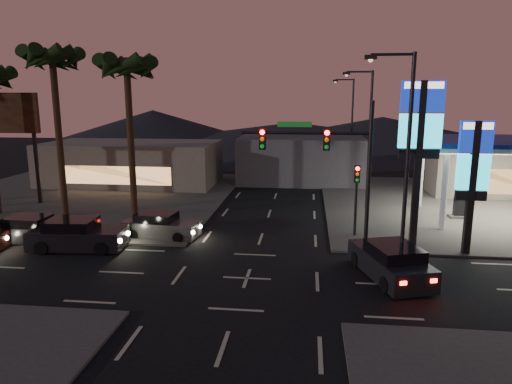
# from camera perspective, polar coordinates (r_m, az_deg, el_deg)

# --- Properties ---
(ground) EXTENTS (140.00, 140.00, 0.00)m
(ground) POSITION_cam_1_polar(r_m,az_deg,el_deg) (21.26, -1.14, -10.73)
(ground) COLOR black
(ground) RESTS_ON ground
(corner_lot_ne) EXTENTS (24.00, 24.00, 0.12)m
(corner_lot_ne) POSITION_cam_1_polar(r_m,az_deg,el_deg) (38.74, 26.55, -1.56)
(corner_lot_ne) COLOR #47443F
(corner_lot_ne) RESTS_ON ground
(corner_lot_nw) EXTENTS (24.00, 24.00, 0.12)m
(corner_lot_nw) POSITION_cam_1_polar(r_m,az_deg,el_deg) (40.88, -20.75, -0.44)
(corner_lot_nw) COLOR #47443F
(corner_lot_nw) RESTS_ON ground
(convenience_store) EXTENTS (10.00, 6.00, 4.00)m
(convenience_store) POSITION_cam_1_polar(r_m,az_deg,el_deg) (43.71, 27.06, 2.36)
(convenience_store) COLOR #726B5B
(convenience_store) RESTS_ON ground
(pylon_sign_tall) EXTENTS (2.20, 0.35, 9.00)m
(pylon_sign_tall) POSITION_cam_1_polar(r_m,az_deg,el_deg) (25.71, 19.84, 7.18)
(pylon_sign_tall) COLOR black
(pylon_sign_tall) RESTS_ON ground
(pylon_sign_short) EXTENTS (1.60, 0.35, 7.00)m
(pylon_sign_short) POSITION_cam_1_polar(r_m,az_deg,el_deg) (25.62, 25.52, 2.80)
(pylon_sign_short) COLOR black
(pylon_sign_short) RESTS_ON ground
(traffic_signal_mast) EXTENTS (6.10, 0.39, 8.00)m
(traffic_signal_mast) POSITION_cam_1_polar(r_m,az_deg,el_deg) (21.68, 9.42, 3.89)
(traffic_signal_mast) COLOR black
(traffic_signal_mast) RESTS_ON ground
(pedestal_signal) EXTENTS (0.32, 0.39, 4.30)m
(pedestal_signal) POSITION_cam_1_polar(r_m,az_deg,el_deg) (27.11, 12.45, 0.38)
(pedestal_signal) COLOR black
(pedestal_signal) RESTS_ON ground
(streetlight_near) EXTENTS (2.14, 0.25, 10.00)m
(streetlight_near) POSITION_cam_1_polar(r_m,az_deg,el_deg) (21.02, 17.92, 4.59)
(streetlight_near) COLOR black
(streetlight_near) RESTS_ON ground
(streetlight_mid) EXTENTS (2.14, 0.25, 10.00)m
(streetlight_mid) POSITION_cam_1_polar(r_m,az_deg,el_deg) (33.81, 13.68, 7.30)
(streetlight_mid) COLOR black
(streetlight_mid) RESTS_ON ground
(streetlight_far) EXTENTS (2.14, 0.25, 10.00)m
(streetlight_far) POSITION_cam_1_polar(r_m,az_deg,el_deg) (47.72, 11.66, 8.56)
(streetlight_far) COLOR black
(streetlight_far) RESTS_ON ground
(palm_a) EXTENTS (4.41, 4.41, 10.86)m
(palm_a) POSITION_cam_1_polar(r_m,az_deg,el_deg) (31.26, -15.80, 13.67)
(palm_a) COLOR black
(palm_a) RESTS_ON ground
(palm_b) EXTENTS (4.41, 4.41, 11.46)m
(palm_b) POSITION_cam_1_polar(r_m,az_deg,el_deg) (33.48, -24.04, 13.89)
(palm_b) COLOR black
(palm_b) RESTS_ON ground
(billboard) EXTENTS (6.00, 0.30, 8.50)m
(billboard) POSITION_cam_1_polar(r_m,az_deg,el_deg) (39.93, -29.18, 7.67)
(billboard) COLOR black
(billboard) RESTS_ON ground
(building_far_west) EXTENTS (16.00, 8.00, 4.00)m
(building_far_west) POSITION_cam_1_polar(r_m,az_deg,el_deg) (45.11, -15.20, 3.48)
(building_far_west) COLOR #726B5B
(building_far_west) RESTS_ON ground
(building_far_mid) EXTENTS (12.00, 9.00, 4.40)m
(building_far_mid) POSITION_cam_1_polar(r_m,az_deg,el_deg) (45.86, 5.70, 4.22)
(building_far_mid) COLOR #4C4C51
(building_far_mid) RESTS_ON ground
(hill_left) EXTENTS (40.00, 40.00, 6.00)m
(hill_left) POSITION_cam_1_polar(r_m,az_deg,el_deg) (84.31, -12.72, 7.91)
(hill_left) COLOR black
(hill_left) RESTS_ON ground
(hill_right) EXTENTS (50.00, 50.00, 5.00)m
(hill_right) POSITION_cam_1_polar(r_m,az_deg,el_deg) (80.62, 15.48, 7.26)
(hill_right) COLOR black
(hill_right) RESTS_ON ground
(hill_center) EXTENTS (60.00, 60.00, 4.00)m
(hill_center) POSITION_cam_1_polar(r_m,az_deg,el_deg) (79.76, 4.67, 7.24)
(hill_center) COLOR black
(hill_center) RESTS_ON ground
(car_lane_a_front) EXTENTS (5.28, 2.50, 1.68)m
(car_lane_a_front) POSITION_cam_1_polar(r_m,az_deg,el_deg) (26.76, -21.46, -5.04)
(car_lane_a_front) COLOR black
(car_lane_a_front) RESTS_ON ground
(car_lane_b_front) EXTENTS (4.66, 2.34, 1.47)m
(car_lane_b_front) POSITION_cam_1_polar(r_m,az_deg,el_deg) (27.60, -11.84, -4.18)
(car_lane_b_front) COLOR #4D4D4F
(car_lane_b_front) RESTS_ON ground
(car_lane_b_mid) EXTENTS (4.63, 2.06, 1.49)m
(car_lane_b_mid) POSITION_cam_1_polar(r_m,az_deg,el_deg) (29.11, -26.14, -4.30)
(car_lane_b_mid) COLOR black
(car_lane_b_mid) RESTS_ON ground
(suv_station) EXTENTS (3.45, 5.32, 1.65)m
(suv_station) POSITION_cam_1_polar(r_m,az_deg,el_deg) (21.92, 16.50, -8.38)
(suv_station) COLOR black
(suv_station) RESTS_ON ground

